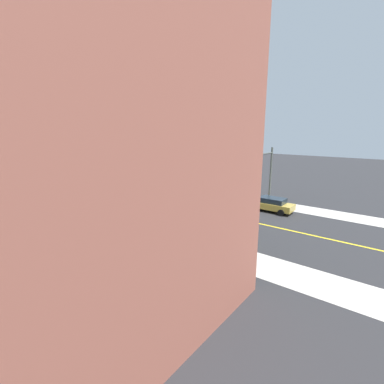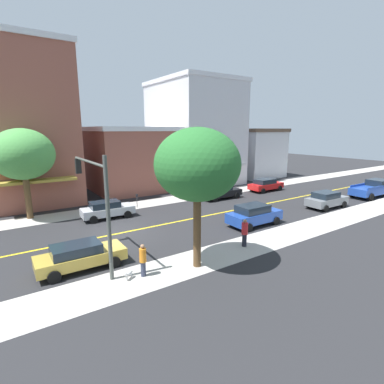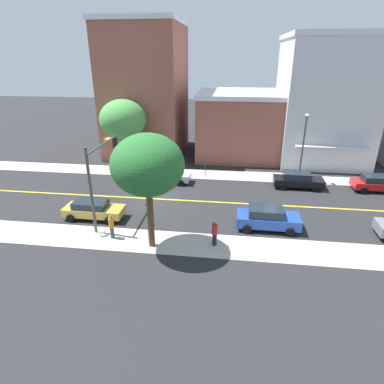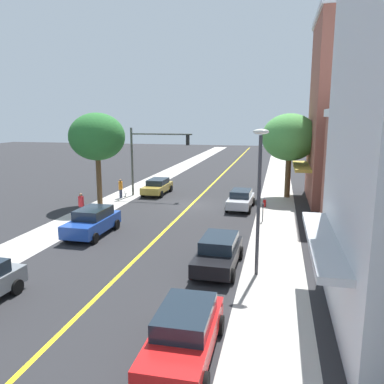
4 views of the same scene
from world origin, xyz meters
name	(u,v)px [view 3 (image 3 of 4)]	position (x,y,z in m)	size (l,w,h in m)	color
ground_plane	(155,199)	(0.00, 0.00, 0.00)	(140.00, 140.00, 0.00)	#262628
sidewalk_left	(170,173)	(-6.95, 0.00, 0.00)	(2.96, 126.00, 0.01)	#ADA8A0
sidewalk_right	(131,240)	(6.95, 0.00, 0.00)	(2.96, 126.00, 0.01)	#ADA8A0
road_centerline_stripe	(155,199)	(0.00, 0.00, 0.00)	(0.20, 126.00, 0.00)	yellow
corner_shop_building	(146,90)	(-15.01, -4.26, 7.76)	(12.34, 9.19, 15.50)	#935142
pale_office_building	(240,124)	(-15.02, 7.36, 3.87)	(10.34, 10.23, 7.71)	#935142
brick_apartment_block	(323,99)	(-15.01, 16.78, 6.98)	(13.01, 9.88, 13.94)	silver
street_tree_left_near	(148,165)	(7.43, 1.61, 5.61)	(4.50, 4.50, 7.55)	brown
street_tree_right_corner	(123,120)	(-7.83, -5.06, 5.41)	(4.91, 4.91, 7.52)	brown
fire_hydrant	(161,172)	(-5.98, -0.70, 0.38)	(0.44, 0.24, 0.78)	red
parking_meter	(205,169)	(-6.04, 3.94, 0.87)	(0.12, 0.18, 1.31)	#4C4C51
traffic_light_mast	(100,168)	(4.41, -2.80, 4.20)	(5.79, 0.32, 6.26)	#474C47
street_lamp	(304,141)	(-6.17, 13.38, 4.11)	(0.70, 0.36, 6.69)	#38383D
red_sedan_left_curb	(378,183)	(-4.41, 20.15, 0.79)	(2.06, 4.58, 1.51)	red
silver_sedan_left_curb	(168,175)	(-4.15, 0.41, 0.78)	(2.07, 4.37, 1.49)	#B7BABF
blue_sedan_right_curb	(267,218)	(4.11, 9.39, 0.86)	(2.13, 4.52, 1.66)	#1E429E
black_sedan_left_curb	(298,180)	(-4.32, 12.93, 0.80)	(2.09, 4.64, 1.53)	black
gold_sedan_right_curb	(93,209)	(4.16, -3.82, 0.76)	(2.03, 4.61, 1.43)	#B29338
pedestrian_orange_shirt	(112,226)	(6.83, -1.35, 0.92)	(0.35, 0.35, 1.74)	#33384C
pedestrian_red_shirt	(215,232)	(6.86, 5.74, 0.95)	(0.40, 0.40, 1.82)	black
small_dog	(102,232)	(6.70, -2.12, 0.31)	(0.44, 0.61, 0.47)	silver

